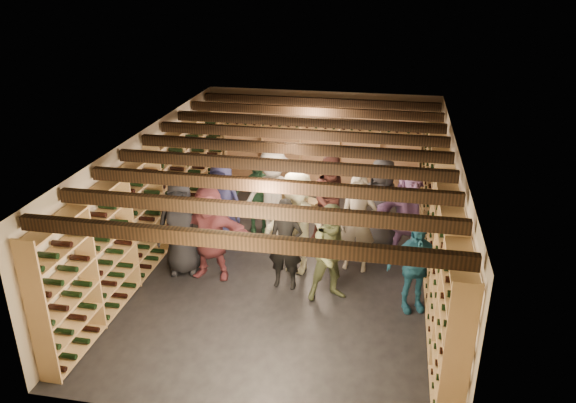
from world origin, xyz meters
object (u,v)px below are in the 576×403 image
Objects in this scene: crate_stack_left at (294,199)px; person_10 at (257,196)px; person_8 at (332,200)px; person_11 at (409,211)px; person_9 at (273,196)px; person_1 at (286,245)px; person_0 at (181,227)px; person_12 at (381,204)px; person_5 at (209,232)px; person_6 at (222,203)px; crate_stack_right at (279,217)px; person_2 at (333,253)px; crate_loose at (309,203)px; person_3 at (296,224)px; person_7 at (358,223)px; person_4 at (414,267)px.

crate_stack_left is 1.21m from person_10.
person_8 reaches higher than person_11.
person_1 is at bearing -87.40° from person_9.
person_0 is 1.92m from person_1.
crate_stack_left is at bearing 169.03° from person_12.
person_9 is at bearing 66.25° from person_5.
person_6 is 3.07m from person_12.
person_12 is (2.05, -0.27, 0.57)m from crate_stack_right.
crate_stack_right is 0.37× the size of person_8.
person_2 is 1.09× the size of person_10.
crate_stack_left is at bearing -122.54° from crate_loose.
person_3 reaches higher than person_0.
person_11 is at bearing -39.65° from crate_loose.
person_6 is 0.86m from person_10.
person_11 is at bearing -17.53° from person_9.
person_1 is 1.37m from person_5.
crate_loose is 0.30× the size of person_2.
person_7 reaches higher than crate_loose.
person_6 is 1.00m from person_9.
person_3 reaches higher than person_5.
person_2 is 2.07m from person_8.
person_2 is 0.97× the size of person_11.
person_10 is at bearing 121.88° from person_9.
person_5 is at bearing -112.80° from crate_stack_right.
person_3 reaches higher than person_11.
person_8 is at bearing -50.72° from crate_stack_left.
crate_loose is at bearing 64.32° from person_6.
person_7 reaches higher than person_11.
person_8 is (2.11, 0.43, 0.06)m from person_6.
person_9 is 0.58m from person_10.
crate_loose is 0.26× the size of person_3.
person_1 is 0.86m from person_2.
crate_stack_left is 2.60m from person_3.
person_11 is 0.96× the size of person_12.
person_4 is 3.52m from person_5.
person_2 is 0.89× the size of person_9.
person_2 reaches higher than person_1.
crate_stack_right is 2.15m from person_12.
crate_stack_left is 0.40× the size of person_2.
person_6 is (-1.40, -2.05, 0.76)m from crate_loose.
person_12 is at bearing -17.63° from person_8.
person_11 is at bearing 45.35° from person_3.
person_2 is at bearing -98.50° from person_8.
person_9 is at bearing 170.87° from person_8.
person_7 is 1.01× the size of person_8.
crate_stack_right is 1.28m from person_8.
person_5 reaches higher than crate_loose.
crate_loose is 1.77m from person_10.
person_7 is 1.18× the size of person_10.
person_3 is at bearing 83.75° from person_1.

